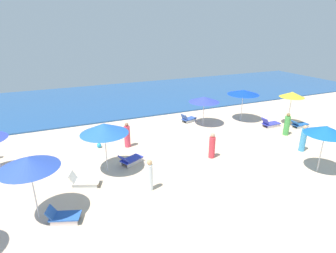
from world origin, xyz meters
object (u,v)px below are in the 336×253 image
Objects in this scene: lounge_chair_7_0 at (130,160)px; beachgoer_4 at (287,125)px; lounge_chair_0_0 at (63,216)px; umbrella_3 at (243,92)px; lounge_chair_5_1 at (299,125)px; beachgoer_6 at (150,176)px; umbrella_0 at (28,163)px; lounge_chair_1_0 at (188,119)px; beachgoer_5 at (127,136)px; umbrella_1 at (204,99)px; umbrella_5 at (292,95)px; beach_ball_0 at (99,145)px; beachgoer_0 at (303,139)px; lounge_chair_5_0 at (270,123)px; beachgoer_1 at (212,146)px; umbrella_7 at (104,128)px; lounge_chair_4_0 at (8,170)px; lounge_chair_7_1 at (84,181)px; umbrella_6 at (326,130)px.

lounge_chair_7_0 is 0.94× the size of beachgoer_4.
umbrella_3 is at bearing -43.21° from lounge_chair_0_0.
lounge_chair_5_1 is 13.89m from beachgoer_6.
umbrella_0 reaches higher than umbrella_3.
beachgoer_5 is (-5.82, -2.74, 0.49)m from lounge_chair_1_0.
umbrella_1 is 6.66m from umbrella_5.
lounge_chair_1_0 is 4.88m from umbrella_3.
umbrella_1 is 7.80× the size of beach_ball_0.
lounge_chair_1_0 is (11.03, 8.10, -2.27)m from umbrella_0.
lounge_chair_7_0 is (-7.10, -4.05, -1.78)m from umbrella_1.
umbrella_5 is at bearing 4.76° from beachgoer_0.
lounge_chair_0_0 is 16.22m from umbrella_3.
umbrella_5 is 8.81× the size of beach_ball_0.
umbrella_0 reaches higher than beach_ball_0.
lounge_chair_7_0 is 10.64m from beachgoer_0.
lounge_chair_5_0 is 12.33m from beachgoer_6.
beachgoer_4 is at bearing 94.69° from beachgoer_6.
beachgoer_5 reaches higher than beachgoer_4.
beachgoer_1 is (-2.44, -5.17, -1.33)m from umbrella_1.
umbrella_3 is 1.67× the size of lounge_chair_7_0.
lounge_chair_1_0 is at bearing 35.23° from umbrella_7.
lounge_chair_1_0 is 0.52× the size of umbrella_7.
umbrella_3 is 1.67× the size of lounge_chair_5_0.
beachgoer_5 is at bearing 55.28° from umbrella_7.
umbrella_5 is 9.01m from beachgoer_1.
beachgoer_1 reaches higher than lounge_chair_7_0.
lounge_chair_4_0 is 0.84× the size of beachgoer_6.
lounge_chair_4_0 is 6.79m from beachgoer_5.
lounge_chair_0_0 is at bearing -88.06° from beachgoer_6.
lounge_chair_7_1 is at bearing -119.36° from lounge_chair_4_0.
umbrella_1 is at bearing -86.48° from lounge_chair_7_0.
beachgoer_6 reaches higher than lounge_chair_7_0.
beachgoer_1 is (8.46, 2.50, 0.46)m from lounge_chair_0_0.
umbrella_0 is at bearing 96.24° from lounge_chair_7_0.
lounge_chair_7_0 is at bearing 13.00° from umbrella_7.
beachgoer_5 is (-8.46, 7.19, -1.64)m from umbrella_6.
umbrella_0 is 6.02m from lounge_chair_7_0.
lounge_chair_7_1 is at bearing 162.88° from umbrella_6.
lounge_chair_7_0 is (-8.96, 4.83, -2.12)m from umbrella_6.
umbrella_3 reaches higher than lounge_chair_5_0.
lounge_chair_7_1 is at bearing 41.31° from umbrella_0.
beachgoer_4 is at bearing -64.54° from lounge_chair_7_1.
beachgoer_1 is (-1.67, -6.23, 0.46)m from lounge_chair_1_0.
beachgoer_6 is at bearing 156.62° from lounge_chair_7_0.
beachgoer_6 is at bearing -89.33° from beachgoer_4.
lounge_chair_1_0 is 1.01× the size of lounge_chair_5_1.
umbrella_1 is 6.93m from beachgoer_5.
lounge_chair_0_0 is (0.90, -0.63, -2.27)m from umbrella_0.
lounge_chair_7_1 is 4.42m from beach_ball_0.
beachgoer_1 is 0.98× the size of beachgoer_6.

